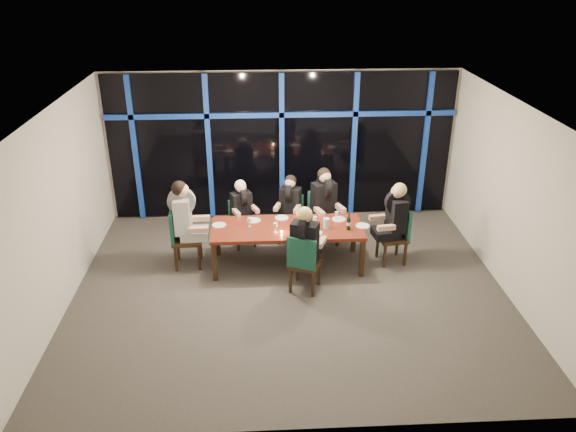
{
  "coord_description": "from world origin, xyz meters",
  "views": [
    {
      "loc": [
        -0.46,
        -7.83,
        5.02
      ],
      "look_at": [
        0.0,
        0.6,
        1.05
      ],
      "focal_mm": 35.0,
      "sensor_mm": 36.0,
      "label": 1
    }
  ],
  "objects_px": {
    "chair_far_mid": "(291,216)",
    "diner_far_left": "(242,204)",
    "diner_far_mid": "(290,200)",
    "dining_table": "(287,230)",
    "diner_far_right": "(325,196)",
    "wine_bottle": "(349,223)",
    "chair_end_left": "(181,234)",
    "chair_far_left": "(241,220)",
    "chair_far_right": "(322,214)",
    "chair_near_mid": "(304,261)",
    "diner_near_mid": "(305,236)",
    "diner_end_right": "(395,212)",
    "chair_end_right": "(397,232)",
    "diner_end_left": "(185,212)",
    "water_pitcher": "(326,223)"
  },
  "relations": [
    {
      "from": "chair_far_mid",
      "to": "diner_far_left",
      "type": "bearing_deg",
      "value": -151.6
    },
    {
      "from": "diner_far_left",
      "to": "diner_far_mid",
      "type": "height_order",
      "value": "diner_far_mid"
    },
    {
      "from": "dining_table",
      "to": "diner_far_right",
      "type": "xyz_separation_m",
      "value": [
        0.73,
        0.77,
        0.3
      ]
    },
    {
      "from": "wine_bottle",
      "to": "dining_table",
      "type": "bearing_deg",
      "value": 171.31
    },
    {
      "from": "chair_end_left",
      "to": "diner_far_right",
      "type": "distance_m",
      "value": 2.67
    },
    {
      "from": "chair_far_left",
      "to": "wine_bottle",
      "type": "relative_size",
      "value": 2.92
    },
    {
      "from": "dining_table",
      "to": "chair_far_right",
      "type": "xyz_separation_m",
      "value": [
        0.7,
        0.85,
        -0.11
      ]
    },
    {
      "from": "chair_far_right",
      "to": "diner_far_mid",
      "type": "height_order",
      "value": "diner_far_mid"
    },
    {
      "from": "chair_far_mid",
      "to": "chair_near_mid",
      "type": "distance_m",
      "value": 1.84
    },
    {
      "from": "chair_far_left",
      "to": "diner_far_mid",
      "type": "distance_m",
      "value": 0.99
    },
    {
      "from": "dining_table",
      "to": "diner_far_right",
      "type": "height_order",
      "value": "diner_far_right"
    },
    {
      "from": "dining_table",
      "to": "diner_near_mid",
      "type": "distance_m",
      "value": 0.88
    },
    {
      "from": "diner_end_right",
      "to": "chair_far_left",
      "type": "bearing_deg",
      "value": -115.56
    },
    {
      "from": "chair_end_right",
      "to": "diner_far_mid",
      "type": "bearing_deg",
      "value": -122.76
    },
    {
      "from": "chair_end_right",
      "to": "diner_near_mid",
      "type": "distance_m",
      "value": 1.94
    },
    {
      "from": "diner_far_left",
      "to": "diner_end_right",
      "type": "xyz_separation_m",
      "value": [
        2.65,
        -0.76,
        0.13
      ]
    },
    {
      "from": "diner_far_right",
      "to": "wine_bottle",
      "type": "xyz_separation_m",
      "value": [
        0.3,
        -0.93,
        -0.11
      ]
    },
    {
      "from": "dining_table",
      "to": "chair_far_mid",
      "type": "distance_m",
      "value": 0.98
    },
    {
      "from": "chair_far_mid",
      "to": "chair_far_right",
      "type": "distance_m",
      "value": 0.59
    },
    {
      "from": "diner_far_left",
      "to": "diner_near_mid",
      "type": "relative_size",
      "value": 0.87
    },
    {
      "from": "chair_far_mid",
      "to": "diner_end_left",
      "type": "distance_m",
      "value": 2.11
    },
    {
      "from": "chair_far_left",
      "to": "diner_far_left",
      "type": "xyz_separation_m",
      "value": [
        0.03,
        -0.07,
        0.35
      ]
    },
    {
      "from": "wine_bottle",
      "to": "diner_far_right",
      "type": "bearing_deg",
      "value": 108.14
    },
    {
      "from": "chair_near_mid",
      "to": "diner_near_mid",
      "type": "height_order",
      "value": "diner_near_mid"
    },
    {
      "from": "diner_end_left",
      "to": "chair_far_left",
      "type": "bearing_deg",
      "value": -51.82
    },
    {
      "from": "diner_end_left",
      "to": "diner_near_mid",
      "type": "distance_m",
      "value": 2.18
    },
    {
      "from": "diner_far_right",
      "to": "chair_end_right",
      "type": "bearing_deg",
      "value": -51.14
    },
    {
      "from": "diner_end_right",
      "to": "water_pitcher",
      "type": "height_order",
      "value": "diner_end_right"
    },
    {
      "from": "chair_end_right",
      "to": "chair_near_mid",
      "type": "distance_m",
      "value": 1.96
    },
    {
      "from": "dining_table",
      "to": "water_pitcher",
      "type": "distance_m",
      "value": 0.68
    },
    {
      "from": "chair_far_right",
      "to": "diner_far_right",
      "type": "bearing_deg",
      "value": -90.0
    },
    {
      "from": "chair_far_left",
      "to": "diner_far_right",
      "type": "distance_m",
      "value": 1.63
    },
    {
      "from": "diner_far_left",
      "to": "diner_end_left",
      "type": "height_order",
      "value": "diner_end_left"
    },
    {
      "from": "dining_table",
      "to": "chair_far_mid",
      "type": "relative_size",
      "value": 2.85
    },
    {
      "from": "dining_table",
      "to": "chair_near_mid",
      "type": "relative_size",
      "value": 2.55
    },
    {
      "from": "diner_far_mid",
      "to": "chair_end_left",
      "type": "bearing_deg",
      "value": -139.68
    },
    {
      "from": "chair_far_left",
      "to": "water_pitcher",
      "type": "relative_size",
      "value": 4.61
    },
    {
      "from": "chair_far_mid",
      "to": "water_pitcher",
      "type": "distance_m",
      "value": 1.23
    },
    {
      "from": "dining_table",
      "to": "diner_far_left",
      "type": "bearing_deg",
      "value": 134.95
    },
    {
      "from": "chair_end_left",
      "to": "diner_end_left",
      "type": "xyz_separation_m",
      "value": [
        0.09,
        0.0,
        0.43
      ]
    },
    {
      "from": "dining_table",
      "to": "water_pitcher",
      "type": "height_order",
      "value": "water_pitcher"
    },
    {
      "from": "diner_far_left",
      "to": "diner_near_mid",
      "type": "distance_m",
      "value": 1.9
    },
    {
      "from": "chair_far_left",
      "to": "diner_far_mid",
      "type": "bearing_deg",
      "value": -21.07
    },
    {
      "from": "chair_far_mid",
      "to": "chair_end_right",
      "type": "bearing_deg",
      "value": -8.48
    },
    {
      "from": "chair_far_right",
      "to": "diner_near_mid",
      "type": "height_order",
      "value": "diner_near_mid"
    },
    {
      "from": "chair_far_left",
      "to": "wine_bottle",
      "type": "xyz_separation_m",
      "value": [
        1.85,
        -1.02,
        0.37
      ]
    },
    {
      "from": "chair_far_mid",
      "to": "diner_near_mid",
      "type": "relative_size",
      "value": 0.92
    },
    {
      "from": "chair_end_right",
      "to": "diner_end_right",
      "type": "distance_m",
      "value": 0.41
    },
    {
      "from": "chair_far_right",
      "to": "chair_end_left",
      "type": "xyz_separation_m",
      "value": [
        -2.53,
        -0.75,
        0.03
      ]
    },
    {
      "from": "chair_far_left",
      "to": "chair_far_right",
      "type": "bearing_deg",
      "value": -22.98
    }
  ]
}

